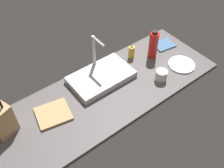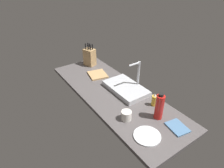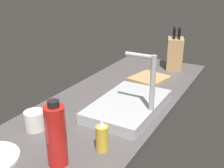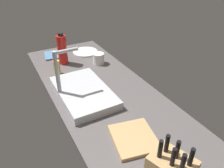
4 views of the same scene
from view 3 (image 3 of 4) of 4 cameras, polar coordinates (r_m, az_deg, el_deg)
countertop_slab at (r=145.99cm, az=-0.39°, el=-4.32°), size 173.90×61.56×3.50cm
sink_basin at (r=135.66cm, az=3.41°, el=-4.49°), size 46.91×28.54×5.02cm
faucet at (r=122.14cm, az=7.76°, el=0.21°), size 5.50×14.42×30.74cm
knife_block at (r=198.71cm, az=12.90°, el=6.28°), size 16.27×14.29×28.56cm
cutting_board at (r=176.78cm, az=7.71°, el=1.19°), size 25.46×23.76×1.80cm
soap_bottle at (r=105.06cm, az=-2.09°, el=-10.99°), size 4.84×4.84×13.04cm
water_bottle at (r=96.99cm, az=-11.51°, el=-10.39°), size 7.23×7.23×24.52cm
coffee_mug at (r=123.52cm, az=-15.71°, el=-7.26°), size 8.79×8.79×8.38cm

